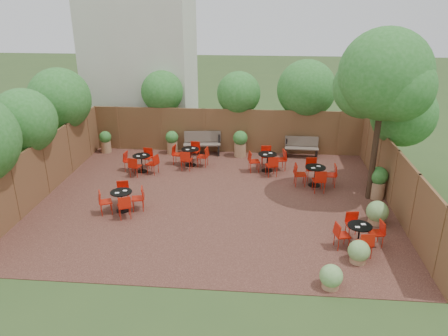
{
  "coord_description": "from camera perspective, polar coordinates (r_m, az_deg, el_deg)",
  "views": [
    {
      "loc": [
        1.53,
        -13.52,
        6.6
      ],
      "look_at": [
        0.29,
        0.5,
        1.0
      ],
      "focal_mm": 34.58,
      "sensor_mm": 36.0,
      "label": 1
    }
  ],
  "objects": [
    {
      "name": "courtyard_tree",
      "position": [
        14.8,
        20.4,
        10.85
      ],
      "size": [
        3.0,
        2.94,
        5.77
      ],
      "rotation": [
        0.0,
        0.0,
        0.36
      ],
      "color": "black",
      "rests_on": "courtyard_paving"
    },
    {
      "name": "fence_left",
      "position": [
        16.46,
        -22.55,
        0.07
      ],
      "size": [
        0.08,
        10.0,
        2.0
      ],
      "primitive_type": "cube",
      "color": "brown",
      "rests_on": "ground"
    },
    {
      "name": "bistro_tables",
      "position": [
        15.95,
        0.77,
        -1.04
      ],
      "size": [
        8.99,
        7.31,
        0.86
      ],
      "color": "black",
      "rests_on": "courtyard_paving"
    },
    {
      "name": "park_bench_left",
      "position": [
        19.31,
        -2.9,
        3.38
      ],
      "size": [
        1.69,
        0.73,
        1.01
      ],
      "rotation": [
        0.0,
        0.0,
        0.13
      ],
      "color": "brown",
      "rests_on": "courtyard_paving"
    },
    {
      "name": "park_bench_right",
      "position": [
        19.23,
        10.21,
        2.79
      ],
      "size": [
        1.46,
        0.51,
        0.9
      ],
      "rotation": [
        0.0,
        0.0,
        -0.03
      ],
      "color": "brown",
      "rests_on": "courtyard_paving"
    },
    {
      "name": "neighbour_building",
      "position": [
        22.5,
        -10.89,
        14.69
      ],
      "size": [
        5.0,
        4.0,
        8.0
      ],
      "primitive_type": "cube",
      "color": "beige",
      "rests_on": "ground"
    },
    {
      "name": "overhang_foliage",
      "position": [
        16.63,
        -7.4,
        8.05
      ],
      "size": [
        15.81,
        10.96,
        2.71
      ],
      "color": "#286B22",
      "rests_on": "ground"
    },
    {
      "name": "ground",
      "position": [
        15.12,
        -1.27,
        -4.19
      ],
      "size": [
        80.0,
        80.0,
        0.0
      ],
      "primitive_type": "plane",
      "color": "#354F23",
      "rests_on": "ground"
    },
    {
      "name": "fence_right",
      "position": [
        15.3,
        21.65,
        -1.39
      ],
      "size": [
        0.08,
        10.0,
        2.0
      ],
      "primitive_type": "cube",
      "color": "brown",
      "rests_on": "ground"
    },
    {
      "name": "low_shrubs",
      "position": [
        12.77,
        17.75,
        -8.8
      ],
      "size": [
        2.5,
        4.01,
        0.73
      ],
      "color": "#9A714D",
      "rests_on": "courtyard_paving"
    },
    {
      "name": "planters",
      "position": [
        17.93,
        0.99,
        2.19
      ],
      "size": [
        11.66,
        4.54,
        1.16
      ],
      "color": "#9A714D",
      "rests_on": "courtyard_paving"
    },
    {
      "name": "fence_back",
      "position": [
        19.41,
        0.32,
        4.93
      ],
      "size": [
        12.0,
        0.08,
        2.0
      ],
      "primitive_type": "cube",
      "color": "brown",
      "rests_on": "ground"
    },
    {
      "name": "courtyard_paving",
      "position": [
        15.12,
        -1.27,
        -4.15
      ],
      "size": [
        12.0,
        10.0,
        0.02
      ],
      "primitive_type": "cube",
      "color": "#381E17",
      "rests_on": "ground"
    }
  ]
}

